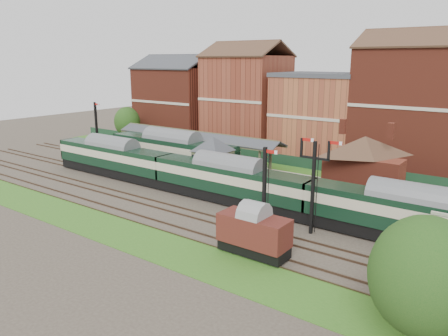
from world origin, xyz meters
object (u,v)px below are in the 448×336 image
Objects in this scene: signal_box at (213,161)px; semaphore_bracket at (314,181)px; dmu_train at (229,180)px; goods_van_a at (254,232)px; platform_railcar at (172,151)px.

semaphore_bracket is at bearing -20.92° from signal_box.
dmu_train is at bearing -35.44° from signal_box.
dmu_train reaches higher than goods_van_a.
signal_box is at bearing 159.08° from semaphore_bracket.
signal_box is 0.73× the size of semaphore_bracket.
semaphore_bracket reaches higher than dmu_train.
semaphore_bracket is (15.04, -5.75, 1.44)m from signal_box.
semaphore_bracket is at bearing 75.71° from goods_van_a.
semaphore_bracket is 1.52× the size of goods_van_a.
platform_railcar is (-24.42, 9.00, -1.99)m from semaphore_bracket.
semaphore_bracket is at bearing -13.43° from dmu_train.
platform_railcar is 27.55m from goods_van_a.
dmu_train is 15.39m from platform_railcar.
goods_van_a is (13.38, -12.25, -1.31)m from signal_box.
goods_van_a is (22.76, -15.50, -0.77)m from platform_railcar.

